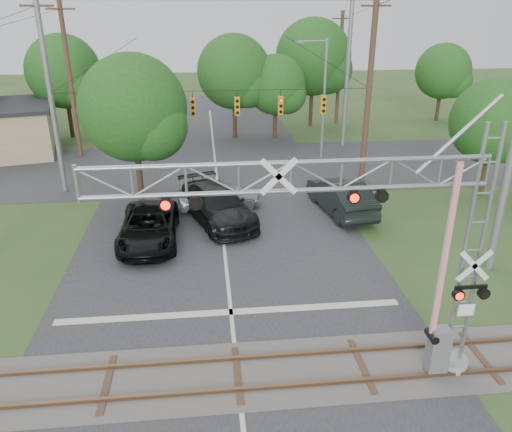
{
  "coord_description": "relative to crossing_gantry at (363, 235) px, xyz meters",
  "views": [
    {
      "loc": [
        -0.74,
        -10.44,
        10.69
      ],
      "look_at": [
        1.16,
        7.5,
        3.07
      ],
      "focal_mm": 35.0,
      "sensor_mm": 36.0,
      "label": 1
    }
  ],
  "objects": [
    {
      "name": "ground",
      "position": [
        -3.5,
        -1.63,
        -4.88
      ],
      "size": [
        160.0,
        160.0,
        0.0
      ],
      "primitive_type": "plane",
      "color": "#304620",
      "rests_on": "ground"
    },
    {
      "name": "road_main",
      "position": [
        -3.5,
        8.37,
        -4.87
      ],
      "size": [
        14.0,
        90.0,
        0.02
      ],
      "primitive_type": "cube",
      "color": "#262628",
      "rests_on": "ground"
    },
    {
      "name": "road_cross",
      "position": [
        -3.5,
        22.37,
        -4.86
      ],
      "size": [
        90.0,
        12.0,
        0.02
      ],
      "primitive_type": "cube",
      "color": "#262628",
      "rests_on": "ground"
    },
    {
      "name": "railroad_track",
      "position": [
        -3.5,
        0.37,
        -4.84
      ],
      "size": [
        90.0,
        3.2,
        0.17
      ],
      "color": "#534F48",
      "rests_on": "ground"
    },
    {
      "name": "crossing_gantry",
      "position": [
        0.0,
        0.0,
        0.0
      ],
      "size": [
        11.37,
        1.01,
        7.92
      ],
      "color": "gray",
      "rests_on": "ground"
    },
    {
      "name": "traffic_signal_span",
      "position": [
        -2.6,
        18.37,
        0.75
      ],
      "size": [
        19.34,
        0.36,
        11.5
      ],
      "color": "gray",
      "rests_on": "ground"
    },
    {
      "name": "pickup_black",
      "position": [
        -7.09,
        10.44,
        -4.06
      ],
      "size": [
        2.74,
        5.88,
        1.63
      ],
      "primitive_type": "imported",
      "rotation": [
        0.0,
        0.0,
        0.01
      ],
      "color": "black",
      "rests_on": "ground"
    },
    {
      "name": "car_dark",
      "position": [
        -3.7,
        12.63,
        -3.95
      ],
      "size": [
        4.67,
        6.9,
        1.86
      ],
      "primitive_type": "imported",
      "rotation": [
        0.0,
        0.0,
        0.36
      ],
      "color": "black",
      "rests_on": "ground"
    },
    {
      "name": "sedan_silver",
      "position": [
        -3.59,
        14.55,
        -4.06
      ],
      "size": [
        5.05,
        2.72,
        1.63
      ],
      "primitive_type": "imported",
      "rotation": [
        0.0,
        0.0,
        1.74
      ],
      "color": "#929499",
      "rests_on": "ground"
    },
    {
      "name": "suv_dark",
      "position": [
        3.19,
        13.25,
        -3.93
      ],
      "size": [
        2.89,
        6.01,
        1.9
      ],
      "primitive_type": "imported",
      "rotation": [
        0.0,
        0.0,
        3.3
      ],
      "color": "black",
      "rests_on": "ground"
    },
    {
      "name": "streetlight",
      "position": [
        4.34,
        23.78,
        -0.05
      ],
      "size": [
        2.3,
        0.24,
        8.63
      ],
      "color": "gray",
      "rests_on": "ground"
    },
    {
      "name": "utility_poles",
      "position": [
        -0.05,
        20.57,
        1.17
      ],
      "size": [
        25.23,
        30.0,
        13.68
      ],
      "color": "#442E1F",
      "rests_on": "ground"
    },
    {
      "name": "treeline",
      "position": [
        -5.39,
        30.44,
        0.62
      ],
      "size": [
        52.23,
        28.79,
        9.84
      ],
      "color": "#322317",
      "rests_on": "ground"
    }
  ]
}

